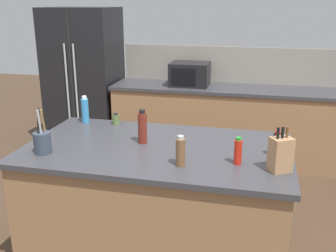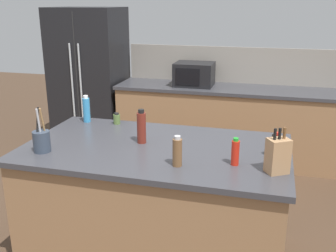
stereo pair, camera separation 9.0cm
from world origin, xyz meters
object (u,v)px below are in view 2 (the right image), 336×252
vinegar_bottle (141,127)px  knife_block (278,155)px  refrigerator (90,79)px  dish_soap_bottle (86,109)px  pepper_grinder (177,152)px  soy_sauce_bottle (275,145)px  spice_jar_oregano (117,119)px  hot_sauce_bottle (235,152)px  utensil_crock (42,141)px  microwave (194,74)px

vinegar_bottle → knife_block: bearing=-16.5°
refrigerator → dish_soap_bottle: refrigerator is taller
pepper_grinder → dish_soap_bottle: bearing=143.7°
refrigerator → soy_sauce_bottle: (2.46, -2.23, 0.08)m
spice_jar_oregano → pepper_grinder: bearing=-45.9°
refrigerator → hot_sauce_bottle: 3.29m
soy_sauce_bottle → utensil_crock: bearing=-168.6°
dish_soap_bottle → hot_sauce_bottle: bearing=-24.6°
hot_sauce_bottle → refrigerator: bearing=132.3°
microwave → soy_sauce_bottle: (1.00, -2.18, -0.06)m
utensil_crock → pepper_grinder: bearing=0.3°
utensil_crock → vinegar_bottle: (0.62, 0.36, 0.04)m
microwave → knife_block: knife_block is taller
pepper_grinder → spice_jar_oregano: pepper_grinder is taller
utensil_crock → soy_sauce_bottle: size_ratio=1.79×
refrigerator → soy_sauce_bottle: bearing=-42.2°
utensil_crock → dish_soap_bottle: (-0.02, 0.74, 0.03)m
knife_block → hot_sauce_bottle: knife_block is taller
refrigerator → vinegar_bottle: size_ratio=7.25×
microwave → vinegar_bottle: (0.04, -2.14, -0.02)m
knife_block → soy_sauce_bottle: size_ratio=1.62×
knife_block → spice_jar_oregano: size_ratio=2.95×
microwave → pepper_grinder: size_ratio=2.33×
vinegar_bottle → soy_sauce_bottle: vinegar_bottle is taller
utensil_crock → pepper_grinder: utensil_crock is taller
pepper_grinder → spice_jar_oregano: 1.04m
microwave → spice_jar_oregano: (-0.33, -1.75, -0.10)m
hot_sauce_bottle → spice_jar_oregano: hot_sauce_bottle is taller
utensil_crock → pepper_grinder: (0.98, 0.00, 0.01)m
knife_block → vinegar_bottle: (-0.98, 0.29, 0.01)m
dish_soap_bottle → spice_jar_oregano: (0.28, 0.01, -0.07)m
pepper_grinder → soy_sauce_bottle: 0.68m
pepper_grinder → refrigerator: bearing=126.1°
spice_jar_oregano → utensil_crock: bearing=-109.1°
vinegar_bottle → soy_sauce_bottle: bearing=-2.1°
utensil_crock → soy_sauce_bottle: 1.62m
refrigerator → vinegar_bottle: bearing=-55.8°
microwave → pepper_grinder: bearing=-81.0°
refrigerator → soy_sauce_bottle: size_ratio=10.48×
soy_sauce_bottle → spice_jar_oregano: soy_sauce_bottle is taller
knife_block → pepper_grinder: knife_block is taller
spice_jar_oregano → refrigerator: bearing=122.2°
microwave → soy_sauce_bottle: 2.40m
refrigerator → knife_block: size_ratio=6.48×
knife_block → utensil_crock: size_ratio=0.91×
knife_block → hot_sauce_bottle: size_ratio=1.57×
microwave → dish_soap_bottle: 1.86m
utensil_crock → soy_sauce_bottle: bearing=11.4°
vinegar_bottle → utensil_crock: bearing=-150.2°
refrigerator → microwave: size_ratio=3.95×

